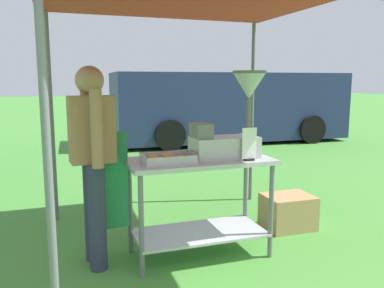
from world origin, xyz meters
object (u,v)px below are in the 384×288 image
at_px(vendor, 93,156).
at_px(donut_cart, 200,187).
at_px(menu_sign, 249,146).
at_px(van_navy, 229,106).
at_px(donut_tray, 168,159).
at_px(donut_fryer, 232,124).
at_px(supply_crate, 288,212).

bearing_deg(vendor, donut_cart, -6.88).
distance_m(menu_sign, van_navy, 6.75).
bearing_deg(vendor, donut_tray, -16.34).
height_order(donut_fryer, menu_sign, donut_fryer).
xyz_separation_m(menu_sign, supply_crate, (0.71, 0.50, -0.79)).
bearing_deg(donut_cart, donut_tray, -168.02).
bearing_deg(supply_crate, vendor, -174.05).
bearing_deg(van_navy, supply_crate, -108.22).
height_order(donut_tray, menu_sign, menu_sign).
distance_m(donut_fryer, van_navy, 6.62).
distance_m(vendor, van_navy, 7.05).
bearing_deg(donut_fryer, vendor, 173.77).
bearing_deg(supply_crate, menu_sign, -145.05).
relative_size(vendor, supply_crate, 3.29).
relative_size(donut_fryer, supply_crate, 1.49).
distance_m(donut_cart, donut_fryer, 0.60).
bearing_deg(supply_crate, donut_tray, -164.96).
bearing_deg(van_navy, vendor, -122.78).
xyz_separation_m(donut_tray, menu_sign, (0.65, -0.13, 0.09)).
height_order(menu_sign, vendor, vendor).
relative_size(donut_cart, donut_fryer, 1.65).
relative_size(supply_crate, van_navy, 0.09).
bearing_deg(donut_fryer, donut_cart, 175.78).
height_order(donut_fryer, supply_crate, donut_fryer).
distance_m(donut_cart, vendor, 0.92).
distance_m(menu_sign, supply_crate, 1.18).
relative_size(donut_cart, vendor, 0.75).
relative_size(donut_tray, menu_sign, 1.57).
height_order(vendor, van_navy, van_navy).
xyz_separation_m(donut_cart, donut_fryer, (0.28, -0.02, 0.53)).
bearing_deg(menu_sign, donut_fryer, 114.90).
bearing_deg(donut_tray, supply_crate, 15.04).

